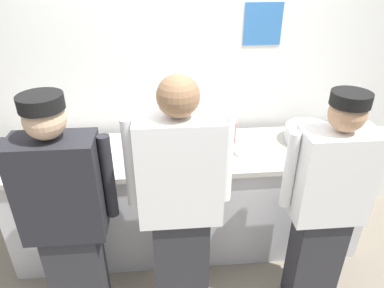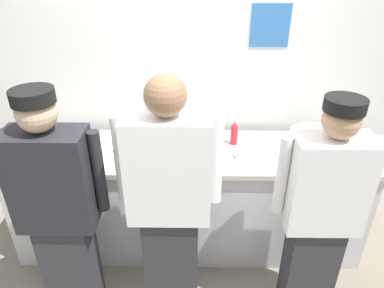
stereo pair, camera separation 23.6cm
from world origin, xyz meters
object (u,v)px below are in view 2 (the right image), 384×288
object	(u,v)px
plate_stack_rear	(106,146)
chef_near_left	(59,210)
sheet_tray	(67,149)
ramekin_yellow_sauce	(141,144)
chef_center	(170,204)
plate_stack_front	(194,143)
chef_far_right	(321,213)
squeeze_bottle_secondary	(172,141)
ramekin_green_sauce	(241,155)
squeeze_bottle_primary	(234,134)
mixing_bowl_steel	(314,140)

from	to	relation	value
plate_stack_rear	chef_near_left	bearing A→B (deg)	-101.02
sheet_tray	ramekin_yellow_sauce	size ratio (longest dim) A/B	6.15
chef_center	plate_stack_front	world-z (taller)	chef_center
chef_far_right	plate_stack_front	distance (m)	1.04
plate_stack_front	squeeze_bottle_secondary	world-z (taller)	squeeze_bottle_secondary
plate_stack_rear	ramekin_green_sauce	bearing A→B (deg)	-6.18
chef_far_right	squeeze_bottle_secondary	world-z (taller)	chef_far_right
ramekin_green_sauce	ramekin_yellow_sauce	world-z (taller)	ramekin_yellow_sauce
chef_far_right	chef_near_left	bearing A→B (deg)	-178.97
chef_center	ramekin_green_sauce	world-z (taller)	chef_center
squeeze_bottle_secondary	sheet_tray	bearing A→B (deg)	178.89
plate_stack_rear	ramekin_yellow_sauce	world-z (taller)	plate_stack_rear
plate_stack_rear	squeeze_bottle_secondary	xyz separation A→B (m)	(0.51, -0.04, 0.07)
chef_near_left	plate_stack_front	bearing A→B (deg)	40.94
chef_near_left	plate_stack_rear	world-z (taller)	chef_near_left
plate_stack_front	squeeze_bottle_primary	xyz separation A→B (m)	(0.31, 0.08, 0.04)
squeeze_bottle_primary	chef_far_right	bearing A→B (deg)	-58.43
chef_far_right	ramekin_yellow_sauce	bearing A→B (deg)	149.34
chef_center	plate_stack_rear	world-z (taller)	chef_center
mixing_bowl_steel	ramekin_yellow_sauce	distance (m)	1.34
chef_center	plate_stack_front	size ratio (longest dim) A/B	7.92
chef_far_right	squeeze_bottle_primary	size ratio (longest dim) A/B	8.48
chef_near_left	squeeze_bottle_primary	distance (m)	1.38
sheet_tray	chef_far_right	bearing A→B (deg)	-20.01
plate_stack_rear	squeeze_bottle_secondary	bearing A→B (deg)	-4.73
ramekin_yellow_sauce	plate_stack_rear	bearing A→B (deg)	-170.87
chef_center	squeeze_bottle_primary	world-z (taller)	chef_center
mixing_bowl_steel	squeeze_bottle_secondary	bearing A→B (deg)	-175.38
plate_stack_rear	ramekin_yellow_sauce	bearing A→B (deg)	9.13
chef_near_left	squeeze_bottle_secondary	xyz separation A→B (m)	(0.65, 0.65, 0.13)
sheet_tray	ramekin_yellow_sauce	bearing A→B (deg)	7.02
squeeze_bottle_secondary	ramekin_green_sauce	size ratio (longest dim) A/B	2.05
chef_far_right	mixing_bowl_steel	distance (m)	0.74
chef_near_left	chef_center	xyz separation A→B (m)	(0.67, 0.03, 0.03)
mixing_bowl_steel	ramekin_green_sauce	bearing A→B (deg)	-164.70
chef_near_left	ramekin_yellow_sauce	xyz separation A→B (m)	(0.40, 0.74, 0.06)
sheet_tray	chef_center	bearing A→B (deg)	-37.51
squeeze_bottle_primary	squeeze_bottle_secondary	bearing A→B (deg)	-164.19
chef_far_right	ramekin_green_sauce	distance (m)	0.71
squeeze_bottle_primary	squeeze_bottle_secondary	size ratio (longest dim) A/B	0.95
plate_stack_front	plate_stack_rear	world-z (taller)	plate_stack_front
squeeze_bottle_primary	squeeze_bottle_secondary	world-z (taller)	squeeze_bottle_secondary
mixing_bowl_steel	ramekin_green_sauce	xyz separation A→B (m)	(-0.57, -0.16, -0.04)
chef_near_left	ramekin_yellow_sauce	world-z (taller)	chef_near_left
chef_near_left	chef_center	world-z (taller)	chef_center
squeeze_bottle_primary	squeeze_bottle_secondary	distance (m)	0.50
chef_center	ramekin_yellow_sauce	size ratio (longest dim) A/B	19.90
sheet_tray	squeeze_bottle_secondary	bearing A→B (deg)	-1.11
mixing_bowl_steel	sheet_tray	bearing A→B (deg)	-177.82
plate_stack_rear	sheet_tray	world-z (taller)	plate_stack_rear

